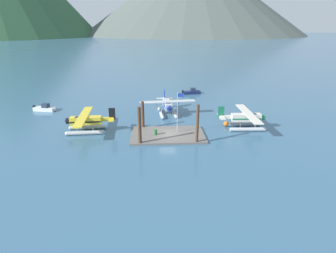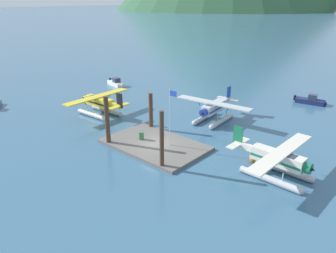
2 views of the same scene
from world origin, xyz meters
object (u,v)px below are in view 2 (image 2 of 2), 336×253
mooring_buoy (254,158)px  boat_navy_open_north (311,101)px  seaplane_silver_bow_centre (214,110)px  seaplane_yellow_port_fwd (99,104)px  seaplane_cream_stbd_fwd (277,162)px  flagpole (171,111)px  fuel_drum (141,136)px  boat_white_open_west (116,83)px

mooring_buoy → boat_navy_open_north: (-2.57, 23.43, 0.05)m
seaplane_silver_bow_centre → seaplane_yellow_port_fwd: bearing=-147.8°
seaplane_silver_bow_centre → seaplane_cream_stbd_fwd: 14.97m
flagpole → seaplane_silver_bow_centre: (-1.15, 9.97, -2.65)m
flagpole → fuel_drum: (-3.55, -0.98, -3.49)m
seaplane_yellow_port_fwd → fuel_drum: bearing=-13.0°
boat_navy_open_north → flagpole: bearing=-102.5°
seaplane_cream_stbd_fwd → flagpole: bearing=-171.7°
flagpole → mooring_buoy: 9.70m
seaplane_cream_stbd_fwd → boat_navy_open_north: seaplane_cream_stbd_fwd is taller
boat_navy_open_north → mooring_buoy: bearing=-83.7°
boat_navy_open_north → boat_white_open_west: bearing=-157.8°
mooring_buoy → seaplane_cream_stbd_fwd: bearing=-24.4°
fuel_drum → seaplane_cream_stbd_fwd: seaplane_cream_stbd_fwd is taller
flagpole → seaplane_silver_bow_centre: 10.38m
flagpole → seaplane_cream_stbd_fwd: (11.30, 1.65, -2.65)m
seaplane_silver_bow_centre → seaplane_yellow_port_fwd: same height
boat_navy_open_north → boat_white_open_west: 33.70m
seaplane_yellow_port_fwd → boat_white_open_west: seaplane_yellow_port_fwd is taller
mooring_buoy → seaplane_yellow_port_fwd: bearing=-176.5°
mooring_buoy → seaplane_silver_bow_centre: size_ratio=0.08×
flagpole → seaplane_yellow_port_fwd: bearing=173.9°
seaplane_silver_bow_centre → fuel_drum: bearing=-102.4°
seaplane_yellow_port_fwd → boat_navy_open_north: size_ratio=2.15×
fuel_drum → mooring_buoy: fuel_drum is taller
seaplane_yellow_port_fwd → seaplane_cream_stbd_fwd: (25.80, 0.10, 0.00)m
seaplane_cream_stbd_fwd → boat_navy_open_north: (-5.44, 24.74, -1.09)m
mooring_buoy → boat_white_open_west: (-33.77, 10.69, 0.05)m
boat_navy_open_north → fuel_drum: bearing=-109.0°
seaplane_silver_bow_centre → seaplane_cream_stbd_fwd: (12.44, -8.32, 0.00)m
seaplane_silver_bow_centre → boat_navy_open_north: 17.88m
mooring_buoy → seaplane_silver_bow_centre: bearing=143.8°
flagpole → boat_navy_open_north: bearing=77.5°
boat_navy_open_north → seaplane_silver_bow_centre: bearing=-113.1°
flagpole → seaplane_silver_bow_centre: bearing=96.6°
seaplane_cream_stbd_fwd → boat_white_open_west: bearing=161.9°
seaplane_cream_stbd_fwd → seaplane_yellow_port_fwd: bearing=-179.8°
fuel_drum → mooring_buoy: bearing=18.2°
flagpole → seaplane_yellow_port_fwd: size_ratio=0.61×
mooring_buoy → seaplane_yellow_port_fwd: seaplane_yellow_port_fwd is taller
fuel_drum → mooring_buoy: 12.61m
fuel_drum → boat_navy_open_north: 28.94m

